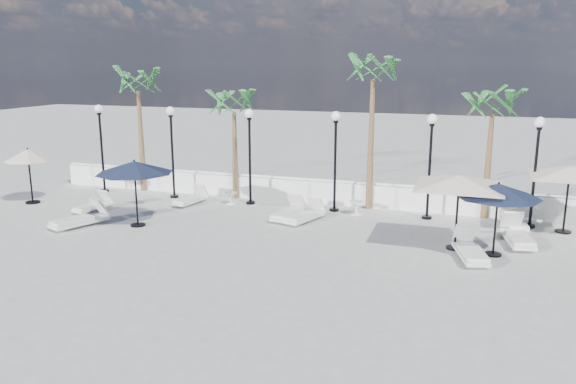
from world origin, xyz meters
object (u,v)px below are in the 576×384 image
(parasol_cream_sq_a, at_px, (460,176))
(parasol_cream_small, at_px, (28,156))
(lounger_2, at_px, (191,199))
(lounger_5, at_px, (517,236))
(parasol_navy_mid, at_px, (498,191))
(lounger_3, at_px, (288,212))
(lounger_6, at_px, (514,221))
(parasol_cream_sq_b, at_px, (570,167))
(parasol_navy_left, at_px, (134,168))
(lounger_0, at_px, (80,219))
(lounger_4, at_px, (305,215))
(lounger_7, at_px, (470,250))
(lounger_1, at_px, (93,205))

(parasol_cream_sq_a, bearing_deg, parasol_cream_small, 178.14)
(lounger_2, distance_m, parasol_cream_small, 6.73)
(lounger_5, bearing_deg, parasol_cream_small, 171.56)
(parasol_navy_mid, bearing_deg, lounger_2, 166.77)
(parasol_cream_small, bearing_deg, parasol_cream_sq_a, -1.86)
(lounger_3, bearing_deg, parasol_navy_mid, -9.90)
(lounger_6, relative_size, parasol_cream_small, 0.90)
(parasol_cream_sq_b, bearing_deg, lounger_2, -178.03)
(parasol_navy_mid, relative_size, parasol_cream_sq_a, 0.49)
(parasol_navy_left, bearing_deg, lounger_0, -159.67)
(lounger_4, xyz_separation_m, parasol_navy_mid, (6.39, -1.71, 1.72))
(lounger_0, bearing_deg, parasol_navy_mid, 28.34)
(lounger_7, bearing_deg, lounger_1, 160.98)
(lounger_0, xyz_separation_m, lounger_5, (14.41, 2.77, 0.00))
(lounger_1, relative_size, parasol_cream_sq_b, 0.36)
(lounger_6, height_order, parasol_cream_sq_a, parasol_cream_sq_a)
(lounger_3, bearing_deg, lounger_7, -15.81)
(parasol_navy_mid, height_order, parasol_cream_sq_a, parasol_cream_sq_a)
(lounger_5, distance_m, parasol_navy_mid, 2.31)
(lounger_6, bearing_deg, lounger_1, -179.08)
(lounger_1, distance_m, lounger_2, 3.76)
(lounger_2, relative_size, parasol_navy_left, 0.67)
(lounger_3, bearing_deg, lounger_6, 14.64)
(parasol_navy_left, bearing_deg, parasol_cream_small, 166.06)
(lounger_7, relative_size, parasol_navy_left, 0.80)
(parasol_navy_left, height_order, parasol_navy_mid, parasol_navy_left)
(lounger_2, xyz_separation_m, lounger_4, (5.13, -1.00, 0.02))
(lounger_2, xyz_separation_m, parasol_cream_sq_b, (13.82, 0.48, 2.04))
(lounger_0, xyz_separation_m, lounger_2, (2.15, 4.10, -0.04))
(lounger_1, height_order, parasol_cream_sq_a, parasol_cream_sq_a)
(lounger_0, height_order, parasol_cream_sq_b, parasol_cream_sq_b)
(lounger_1, xyz_separation_m, parasol_cream_sq_b, (16.90, 2.63, 2.05))
(lounger_3, relative_size, lounger_4, 0.98)
(lounger_7, distance_m, parasol_cream_small, 17.22)
(lounger_1, bearing_deg, parasol_navy_mid, 7.56)
(lounger_1, bearing_deg, parasol_cream_sq_a, 8.39)
(lounger_2, bearing_deg, parasol_cream_sq_b, 11.73)
(parasol_navy_mid, bearing_deg, parasol_cream_sq_a, 168.00)
(lounger_0, bearing_deg, parasol_cream_sq_a, 29.91)
(lounger_4, relative_size, parasol_cream_small, 0.89)
(parasol_navy_left, height_order, parasol_cream_sq_b, parasol_cream_sq_b)
(lounger_7, bearing_deg, lounger_5, 39.97)
(lounger_0, bearing_deg, parasol_cream_sq_b, 38.52)
(lounger_1, distance_m, parasol_cream_sq_a, 13.66)
(parasol_cream_sq_a, height_order, parasol_cream_sq_b, parasol_cream_sq_a)
(lounger_5, height_order, lounger_6, lounger_5)
(lounger_3, distance_m, parasol_cream_sq_b, 9.68)
(lounger_0, height_order, parasol_cream_sq_a, parasol_cream_sq_a)
(lounger_2, height_order, parasol_cream_sq_a, parasol_cream_sq_a)
(lounger_6, bearing_deg, lounger_0, -171.18)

